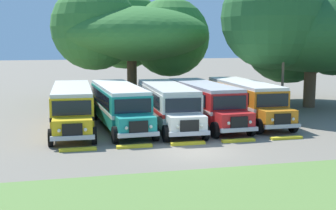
% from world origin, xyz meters
% --- Properties ---
extents(ground_plane, '(220.00, 220.00, 0.00)m').
position_xyz_m(ground_plane, '(0.00, 0.00, 0.00)').
color(ground_plane, slate).
extents(parked_bus_slot_0, '(2.98, 10.88, 2.82)m').
position_xyz_m(parked_bus_slot_0, '(-6.21, 7.91, 1.58)').
color(parked_bus_slot_0, yellow).
rests_on(parked_bus_slot_0, ground_plane).
extents(parked_bus_slot_1, '(3.18, 10.91, 2.82)m').
position_xyz_m(parked_bus_slot_1, '(-3.06, 7.86, 1.58)').
color(parked_bus_slot_1, teal).
rests_on(parked_bus_slot_1, ground_plane).
extents(parked_bus_slot_2, '(2.81, 10.86, 2.82)m').
position_xyz_m(parked_bus_slot_2, '(0.21, 7.49, 1.58)').
color(parked_bus_slot_2, silver).
rests_on(parked_bus_slot_2, ground_plane).
extents(parked_bus_slot_3, '(3.14, 10.90, 2.82)m').
position_xyz_m(parked_bus_slot_3, '(3.02, 7.87, 1.58)').
color(parked_bus_slot_3, red).
rests_on(parked_bus_slot_3, ground_plane).
extents(parked_bus_slot_4, '(2.68, 10.84, 2.82)m').
position_xyz_m(parked_bus_slot_4, '(6.31, 8.25, 1.58)').
color(parked_bus_slot_4, orange).
rests_on(parked_bus_slot_4, ground_plane).
extents(curb_wheelstop_0, '(2.00, 0.36, 0.15)m').
position_xyz_m(curb_wheelstop_0, '(-6.15, 1.66, 0.07)').
color(curb_wheelstop_0, yellow).
rests_on(curb_wheelstop_0, ground_plane).
extents(curb_wheelstop_1, '(2.00, 0.36, 0.15)m').
position_xyz_m(curb_wheelstop_1, '(-3.08, 1.66, 0.07)').
color(curb_wheelstop_1, yellow).
rests_on(curb_wheelstop_1, ground_plane).
extents(curb_wheelstop_2, '(2.00, 0.36, 0.15)m').
position_xyz_m(curb_wheelstop_2, '(0.00, 1.66, 0.07)').
color(curb_wheelstop_2, yellow).
rests_on(curb_wheelstop_2, ground_plane).
extents(curb_wheelstop_3, '(2.00, 0.36, 0.15)m').
position_xyz_m(curb_wheelstop_3, '(3.08, 1.66, 0.07)').
color(curb_wheelstop_3, yellow).
rests_on(curb_wheelstop_3, ground_plane).
extents(curb_wheelstop_4, '(2.00, 0.36, 0.15)m').
position_xyz_m(curb_wheelstop_4, '(6.15, 1.66, 0.07)').
color(curb_wheelstop_4, yellow).
rests_on(curb_wheelstop_4, ground_plane).
extents(broad_shade_tree, '(15.47, 15.26, 10.89)m').
position_xyz_m(broad_shade_tree, '(-0.06, 21.14, 6.54)').
color(broad_shade_tree, brown).
rests_on(broad_shade_tree, ground_plane).
extents(secondary_tree, '(15.50, 14.52, 11.80)m').
position_xyz_m(secondary_tree, '(13.71, 13.89, 6.61)').
color(secondary_tree, brown).
rests_on(secondary_tree, ground_plane).
extents(utility_pole, '(1.80, 0.20, 7.26)m').
position_xyz_m(utility_pole, '(9.87, 9.46, 3.88)').
color(utility_pole, brown).
rests_on(utility_pole, ground_plane).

